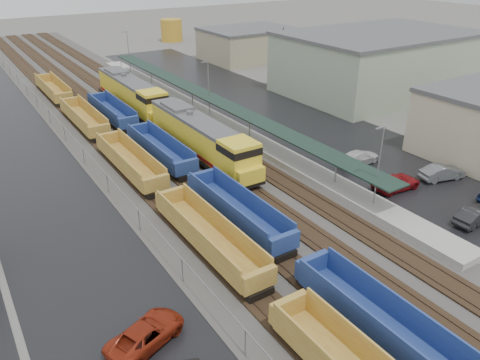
{
  "coord_description": "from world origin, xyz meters",
  "views": [
    {
      "loc": [
        -20.39,
        -4.42,
        21.05
      ],
      "look_at": [
        0.5,
        28.15,
        2.0
      ],
      "focal_mm": 35.0,
      "sensor_mm": 36.0,
      "label": 1
    }
  ],
  "objects_px": {
    "well_string_blue": "(238,211)",
    "parked_car_east_a": "(475,215)",
    "storage_tank": "(172,30)",
    "parked_car_east_e": "(442,172)",
    "locomotive_trail": "(132,94)",
    "parked_car_east_b": "(396,182)",
    "locomotive_lead": "(202,139)",
    "parked_car_east_c": "(359,158)",
    "well_string_yellow": "(163,194)",
    "parked_car_west_c": "(146,334)"
  },
  "relations": [
    {
      "from": "storage_tank",
      "to": "parked_car_east_e",
      "type": "height_order",
      "value": "storage_tank"
    },
    {
      "from": "well_string_blue",
      "to": "parked_car_east_b",
      "type": "height_order",
      "value": "well_string_blue"
    },
    {
      "from": "well_string_blue",
      "to": "well_string_yellow",
      "type": "bearing_deg",
      "value": 122.45
    },
    {
      "from": "storage_tank",
      "to": "parked_car_east_b",
      "type": "relative_size",
      "value": 1.07
    },
    {
      "from": "locomotive_trail",
      "to": "parked_car_east_b",
      "type": "relative_size",
      "value": 4.2
    },
    {
      "from": "well_string_yellow",
      "to": "parked_car_east_c",
      "type": "bearing_deg",
      "value": -7.87
    },
    {
      "from": "parked_car_west_c",
      "to": "parked_car_east_c",
      "type": "bearing_deg",
      "value": -90.06
    },
    {
      "from": "well_string_blue",
      "to": "parked_car_east_b",
      "type": "relative_size",
      "value": 15.48
    },
    {
      "from": "locomotive_lead",
      "to": "parked_car_west_c",
      "type": "distance_m",
      "value": 27.27
    },
    {
      "from": "parked_car_east_b",
      "to": "parked_car_east_e",
      "type": "bearing_deg",
      "value": -96.24
    },
    {
      "from": "well_string_yellow",
      "to": "parked_car_east_b",
      "type": "xyz_separation_m",
      "value": [
        20.52,
        -9.23,
        -0.48
      ]
    },
    {
      "from": "locomotive_trail",
      "to": "parked_car_west_c",
      "type": "bearing_deg",
      "value": -110.24
    },
    {
      "from": "locomotive_trail",
      "to": "parked_car_west_c",
      "type": "distance_m",
      "value": 45.96
    },
    {
      "from": "parked_car_east_e",
      "to": "locomotive_trail",
      "type": "bearing_deg",
      "value": 39.11
    },
    {
      "from": "locomotive_trail",
      "to": "well_string_yellow",
      "type": "relative_size",
      "value": 0.21
    },
    {
      "from": "well_string_yellow",
      "to": "parked_car_east_a",
      "type": "distance_m",
      "value": 27.26
    },
    {
      "from": "parked_car_east_e",
      "to": "parked_car_east_a",
      "type": "bearing_deg",
      "value": 158.38
    },
    {
      "from": "parked_car_east_a",
      "to": "parked_car_east_e",
      "type": "relative_size",
      "value": 0.97
    },
    {
      "from": "parked_car_west_c",
      "to": "parked_car_east_c",
      "type": "xyz_separation_m",
      "value": [
        29.66,
        11.9,
        0.05
      ]
    },
    {
      "from": "locomotive_lead",
      "to": "storage_tank",
      "type": "distance_m",
      "value": 77.34
    },
    {
      "from": "locomotive_lead",
      "to": "parked_car_east_e",
      "type": "height_order",
      "value": "locomotive_lead"
    },
    {
      "from": "well_string_blue",
      "to": "parked_car_east_e",
      "type": "height_order",
      "value": "well_string_blue"
    },
    {
      "from": "well_string_yellow",
      "to": "parked_car_east_b",
      "type": "height_order",
      "value": "well_string_yellow"
    },
    {
      "from": "storage_tank",
      "to": "parked_car_east_e",
      "type": "relative_size",
      "value": 1.15
    },
    {
      "from": "locomotive_trail",
      "to": "parked_car_east_b",
      "type": "distance_m",
      "value": 39.48
    },
    {
      "from": "well_string_blue",
      "to": "parked_car_east_b",
      "type": "xyz_separation_m",
      "value": [
        16.52,
        -2.94,
        -0.49
      ]
    },
    {
      "from": "parked_car_east_b",
      "to": "parked_car_east_a",
      "type": "bearing_deg",
      "value": -170.69
    },
    {
      "from": "well_string_blue",
      "to": "parked_car_east_a",
      "type": "relative_size",
      "value": 17.16
    },
    {
      "from": "well_string_blue",
      "to": "parked_car_east_a",
      "type": "height_order",
      "value": "well_string_blue"
    },
    {
      "from": "parked_car_east_e",
      "to": "parked_car_east_b",
      "type": "bearing_deg",
      "value": 92.9
    },
    {
      "from": "well_string_yellow",
      "to": "well_string_blue",
      "type": "relative_size",
      "value": 1.27
    },
    {
      "from": "parked_car_west_c",
      "to": "parked_car_east_e",
      "type": "height_order",
      "value": "parked_car_east_e"
    },
    {
      "from": "well_string_blue",
      "to": "parked_car_east_c",
      "type": "xyz_separation_m",
      "value": [
        17.77,
        3.28,
        -0.43
      ]
    },
    {
      "from": "parked_car_east_c",
      "to": "well_string_yellow",
      "type": "bearing_deg",
      "value": 79.9
    },
    {
      "from": "parked_car_east_c",
      "to": "parked_car_east_a",
      "type": "bearing_deg",
      "value": 175.24
    },
    {
      "from": "well_string_blue",
      "to": "parked_car_east_b",
      "type": "distance_m",
      "value": 16.78
    },
    {
      "from": "well_string_yellow",
      "to": "well_string_blue",
      "type": "xyz_separation_m",
      "value": [
        4.0,
        -6.29,
        0.01
      ]
    },
    {
      "from": "storage_tank",
      "to": "parked_car_east_b",
      "type": "distance_m",
      "value": 89.47
    },
    {
      "from": "locomotive_lead",
      "to": "locomotive_trail",
      "type": "relative_size",
      "value": 1.0
    },
    {
      "from": "storage_tank",
      "to": "parked_car_east_e",
      "type": "distance_m",
      "value": 89.63
    },
    {
      "from": "locomotive_lead",
      "to": "parked_car_east_b",
      "type": "xyz_separation_m",
      "value": [
        12.52,
        -16.4,
        -1.83
      ]
    },
    {
      "from": "parked_car_east_b",
      "to": "parked_car_east_c",
      "type": "height_order",
      "value": "parked_car_east_c"
    },
    {
      "from": "well_string_blue",
      "to": "storage_tank",
      "type": "distance_m",
      "value": 91.33
    },
    {
      "from": "well_string_yellow",
      "to": "parked_car_east_c",
      "type": "relative_size",
      "value": 18.88
    },
    {
      "from": "parked_car_east_b",
      "to": "well_string_yellow",
      "type": "bearing_deg",
      "value": 70.61
    },
    {
      "from": "well_string_yellow",
      "to": "parked_car_east_e",
      "type": "distance_m",
      "value": 28.04
    },
    {
      "from": "locomotive_trail",
      "to": "parked_car_east_a",
      "type": "xyz_separation_m",
      "value": [
        13.14,
        -45.37,
        -1.78
      ]
    },
    {
      "from": "locomotive_trail",
      "to": "parked_car_east_a",
      "type": "relative_size",
      "value": 4.66
    },
    {
      "from": "parked_car_east_b",
      "to": "locomotive_lead",
      "type": "bearing_deg",
      "value": 42.18
    },
    {
      "from": "locomotive_lead",
      "to": "parked_car_east_c",
      "type": "bearing_deg",
      "value": -36.48
    }
  ]
}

